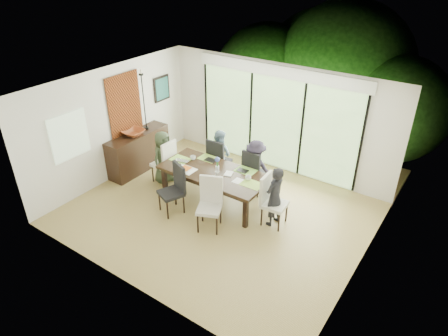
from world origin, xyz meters
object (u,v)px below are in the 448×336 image
Objects in this scene: chair_far_right at (256,170)px; vase at (217,168)px; chair_near_right at (209,205)px; cup_c at (248,178)px; table_top at (214,172)px; chair_right_end at (275,201)px; sideboard at (139,151)px; chair_left_end at (163,161)px; person_far_right at (255,167)px; person_far_left at (219,155)px; laptop at (181,162)px; person_right_end at (274,197)px; cup_b at (217,173)px; chair_near_left at (171,190)px; person_left_end at (163,157)px; cup_a at (193,158)px; bowl at (133,133)px; chair_far_left at (220,158)px.

vase is (-0.50, -0.80, 0.26)m from chair_far_right.
chair_near_right is at bearing -63.94° from vase.
cup_c is (0.75, 0.05, -0.01)m from vase.
table_top is 2.18× the size of chair_far_right.
chair_right_end is at bearing 139.97° from chair_far_right.
sideboard is at bearing 16.00° from chair_far_right.
person_far_right is at bearing 113.40° from chair_left_end.
person_far_left is 0.74× the size of sideboard.
laptop is at bearing -173.09° from cup_c.
person_right_end reaches higher than table_top.
chair_far_right reaches higher than cup_b.
chair_near_left is 0.85× the size of person_left_end.
person_right_end is 2.34m from laptop.
chair_far_right is 3.33× the size of laptop.
person_far_right is (2.03, 0.83, 0.00)m from person_left_end.
chair_far_right is at bearing 14.21° from sideboard.
cup_a is at bearing 123.33° from chair_near_left.
table_top is 1.51m from chair_left_end.
chair_right_end is 2.18m from chair_near_left.
chair_left_end reaches higher than cup_c.
bowl is at bearing 85.95° from chair_right_end.
cup_a is (-1.25, -0.70, 0.25)m from chair_far_right.
chair_near_left is 0.87m from laptop.
person_far_left is at bearing -103.14° from person_right_end.
table_top is at bearing 96.37° from chair_near_right.
cup_c is at bearing -1.91° from cup_a.
bowl is at bearing -88.58° from chair_left_end.
cup_c is (2.28, 0.10, 0.15)m from person_left_end.
chair_far_right reaches higher than vase.
chair_far_left is 1.05m from laptop.
vase is (-0.50, -0.78, 0.17)m from person_far_right.
person_far_left is (-0.45, 0.83, -0.08)m from table_top.
person_right_end is at bearing -8.37° from cup_c.
sideboard is (-0.94, 0.10, -0.16)m from person_left_end.
person_left_end reaches higher than cup_b.
cup_b is (-0.35, 0.77, 0.25)m from chair_near_right.
chair_far_left is at bearing -103.64° from person_right_end.
table_top is at bearing 146.31° from cup_b.
person_right_end is at bearing 4.30° from cup_b.
bowl is (-3.90, -0.00, 0.40)m from person_right_end.
sideboard is at bearing 7.12° from person_far_right.
chair_near_right is at bearing 114.03° from chair_far_left.
chair_far_right is at bearing 80.84° from chair_near_left.
cup_c reaches higher than table_top.
vase is (-1.43, 0.05, 0.17)m from person_right_end.
vase is at bearing -81.87° from person_right_end.
cup_b reaches higher than table_top.
chair_near_left is 1.04m from cup_b.
chair_right_end is 0.10m from person_right_end.
chair_far_left is 9.17× the size of vase.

